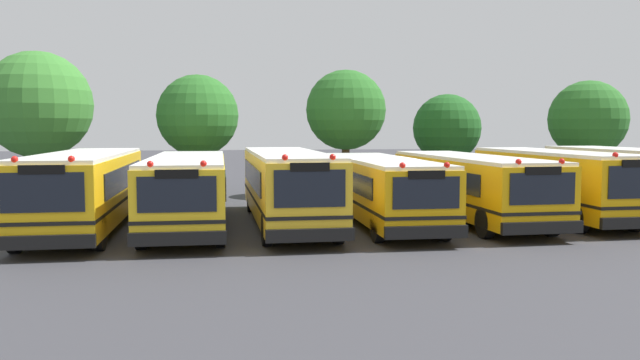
{
  "coord_description": "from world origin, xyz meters",
  "views": [
    {
      "loc": [
        -5.85,
        -22.9,
        3.47
      ],
      "look_at": [
        -2.18,
        0.0,
        1.6
      ],
      "focal_mm": 36.37,
      "sensor_mm": 36.0,
      "label": 1
    }
  ],
  "objects_px": {
    "tree_4": "(588,118)",
    "tree_1": "(196,116)",
    "school_bus_0": "(85,188)",
    "school_bus_1": "(188,188)",
    "school_bus_4": "(469,184)",
    "school_bus_6": "(633,179)",
    "tree_0": "(40,103)",
    "school_bus_2": "(287,184)",
    "school_bus_3": "(381,187)",
    "tree_3": "(446,128)",
    "school_bus_5": "(555,181)",
    "tree_2": "(344,111)"
  },
  "relations": [
    {
      "from": "school_bus_5",
      "to": "school_bus_4",
      "type": "bearing_deg",
      "value": -1.53
    },
    {
      "from": "school_bus_6",
      "to": "school_bus_2",
      "type": "bearing_deg",
      "value": -0.69
    },
    {
      "from": "school_bus_0",
      "to": "tree_2",
      "type": "distance_m",
      "value": 14.93
    },
    {
      "from": "school_bus_3",
      "to": "tree_3",
      "type": "height_order",
      "value": "tree_3"
    },
    {
      "from": "school_bus_3",
      "to": "school_bus_4",
      "type": "bearing_deg",
      "value": -174.99
    },
    {
      "from": "school_bus_0",
      "to": "school_bus_1",
      "type": "height_order",
      "value": "school_bus_0"
    },
    {
      "from": "tree_0",
      "to": "school_bus_2",
      "type": "bearing_deg",
      "value": -41.99
    },
    {
      "from": "school_bus_3",
      "to": "tree_4",
      "type": "relative_size",
      "value": 1.77
    },
    {
      "from": "school_bus_0",
      "to": "school_bus_6",
      "type": "bearing_deg",
      "value": -179.54
    },
    {
      "from": "school_bus_5",
      "to": "tree_3",
      "type": "distance_m",
      "value": 11.8
    },
    {
      "from": "tree_4",
      "to": "tree_2",
      "type": "bearing_deg",
      "value": -178.44
    },
    {
      "from": "school_bus_1",
      "to": "tree_2",
      "type": "height_order",
      "value": "tree_2"
    },
    {
      "from": "school_bus_0",
      "to": "tree_2",
      "type": "relative_size",
      "value": 1.71
    },
    {
      "from": "school_bus_2",
      "to": "school_bus_6",
      "type": "bearing_deg",
      "value": 179.88
    },
    {
      "from": "school_bus_1",
      "to": "school_bus_6",
      "type": "distance_m",
      "value": 17.16
    },
    {
      "from": "school_bus_0",
      "to": "tree_1",
      "type": "height_order",
      "value": "tree_1"
    },
    {
      "from": "school_bus_1",
      "to": "school_bus_3",
      "type": "xyz_separation_m",
      "value": [
        6.89,
        -0.31,
        -0.05
      ]
    },
    {
      "from": "tree_1",
      "to": "school_bus_2",
      "type": "bearing_deg",
      "value": -69.59
    },
    {
      "from": "school_bus_0",
      "to": "school_bus_3",
      "type": "distance_m",
      "value": 10.32
    },
    {
      "from": "school_bus_6",
      "to": "tree_4",
      "type": "distance_m",
      "value": 11.07
    },
    {
      "from": "school_bus_4",
      "to": "school_bus_6",
      "type": "relative_size",
      "value": 1.13
    },
    {
      "from": "school_bus_5",
      "to": "school_bus_6",
      "type": "height_order",
      "value": "school_bus_6"
    },
    {
      "from": "tree_0",
      "to": "tree_2",
      "type": "relative_size",
      "value": 1.1
    },
    {
      "from": "school_bus_4",
      "to": "tree_3",
      "type": "distance_m",
      "value": 12.22
    },
    {
      "from": "school_bus_5",
      "to": "tree_4",
      "type": "bearing_deg",
      "value": -127.48
    },
    {
      "from": "tree_0",
      "to": "tree_1",
      "type": "bearing_deg",
      "value": -3.24
    },
    {
      "from": "school_bus_4",
      "to": "tree_2",
      "type": "xyz_separation_m",
      "value": [
        -2.86,
        9.67,
        2.97
      ]
    },
    {
      "from": "tree_3",
      "to": "school_bus_1",
      "type": "bearing_deg",
      "value": -139.76
    },
    {
      "from": "school_bus_1",
      "to": "school_bus_5",
      "type": "relative_size",
      "value": 1.16
    },
    {
      "from": "tree_2",
      "to": "tree_1",
      "type": "bearing_deg",
      "value": -176.98
    },
    {
      "from": "school_bus_3",
      "to": "tree_0",
      "type": "distance_m",
      "value": 17.62
    },
    {
      "from": "school_bus_3",
      "to": "school_bus_5",
      "type": "bearing_deg",
      "value": -177.51
    },
    {
      "from": "tree_3",
      "to": "tree_0",
      "type": "bearing_deg",
      "value": -174.83
    },
    {
      "from": "school_bus_3",
      "to": "school_bus_6",
      "type": "distance_m",
      "value": 10.28
    },
    {
      "from": "tree_0",
      "to": "tree_1",
      "type": "relative_size",
      "value": 1.17
    },
    {
      "from": "school_bus_1",
      "to": "tree_2",
      "type": "bearing_deg",
      "value": -127.48
    },
    {
      "from": "school_bus_5",
      "to": "school_bus_3",
      "type": "bearing_deg",
      "value": 1.03
    },
    {
      "from": "school_bus_4",
      "to": "tree_3",
      "type": "bearing_deg",
      "value": -107.14
    },
    {
      "from": "tree_1",
      "to": "school_bus_5",
      "type": "bearing_deg",
      "value": -34.13
    },
    {
      "from": "school_bus_4",
      "to": "tree_1",
      "type": "bearing_deg",
      "value": -43.26
    },
    {
      "from": "school_bus_0",
      "to": "school_bus_5",
      "type": "xyz_separation_m",
      "value": [
        17.2,
        0.06,
        -0.02
      ]
    },
    {
      "from": "school_bus_2",
      "to": "tree_2",
      "type": "xyz_separation_m",
      "value": [
        4.01,
        9.65,
        2.88
      ]
    },
    {
      "from": "school_bus_5",
      "to": "tree_0",
      "type": "distance_m",
      "value": 23.41
    },
    {
      "from": "tree_0",
      "to": "tree_2",
      "type": "distance_m",
      "value": 14.76
    },
    {
      "from": "school_bus_1",
      "to": "tree_4",
      "type": "bearing_deg",
      "value": -154.41
    },
    {
      "from": "tree_4",
      "to": "tree_1",
      "type": "bearing_deg",
      "value": -177.93
    },
    {
      "from": "school_bus_2",
      "to": "tree_1",
      "type": "distance_m",
      "value": 10.22
    },
    {
      "from": "school_bus_3",
      "to": "tree_4",
      "type": "height_order",
      "value": "tree_4"
    },
    {
      "from": "school_bus_1",
      "to": "tree_3",
      "type": "distance_m",
      "value": 17.99
    },
    {
      "from": "school_bus_4",
      "to": "tree_4",
      "type": "relative_size",
      "value": 1.79
    }
  ]
}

